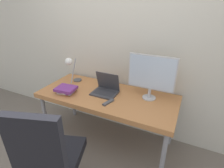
# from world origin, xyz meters

# --- Properties ---
(ground_plane) EXTENTS (12.00, 12.00, 0.00)m
(ground_plane) POSITION_xyz_m (0.00, 0.00, 0.00)
(ground_plane) COLOR #70665B
(wall_back) EXTENTS (8.00, 0.05, 2.60)m
(wall_back) POSITION_xyz_m (0.00, 0.80, 1.30)
(wall_back) COLOR beige
(wall_back) RESTS_ON ground_plane
(desk) EXTENTS (1.72, 0.74, 0.74)m
(desk) POSITION_xyz_m (0.00, 0.37, 0.68)
(desk) COLOR #B77542
(desk) RESTS_ON ground_plane
(laptop) EXTENTS (0.31, 0.25, 0.26)m
(laptop) POSITION_xyz_m (-0.04, 0.41, 0.79)
(laptop) COLOR #38383D
(laptop) RESTS_ON desk
(monitor) EXTENTS (0.54, 0.16, 0.53)m
(monitor) POSITION_xyz_m (0.50, 0.51, 1.04)
(monitor) COLOR #B7B7BC
(monitor) RESTS_ON desk
(desk_lamp) EXTENTS (0.12, 0.26, 0.39)m
(desk_lamp) POSITION_xyz_m (-0.58, 0.45, 1.01)
(desk_lamp) COLOR #4C4C51
(desk_lamp) RESTS_ON desk
(office_chair) EXTENTS (0.59, 0.62, 1.12)m
(office_chair) POSITION_xyz_m (-0.05, -0.60, 0.62)
(office_chair) COLOR black
(office_chair) RESTS_ON ground_plane
(book_stack) EXTENTS (0.26, 0.22, 0.08)m
(book_stack) POSITION_xyz_m (-0.49, 0.19, 0.78)
(book_stack) COLOR silver
(book_stack) RESTS_ON desk
(tv_remote) EXTENTS (0.09, 0.17, 0.02)m
(tv_remote) POSITION_xyz_m (0.11, 0.20, 0.75)
(tv_remote) COLOR #4C4C51
(tv_remote) RESTS_ON desk
(game_controller) EXTENTS (0.16, 0.10, 0.04)m
(game_controller) POSITION_xyz_m (-0.47, 0.16, 0.76)
(game_controller) COLOR white
(game_controller) RESTS_ON desk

